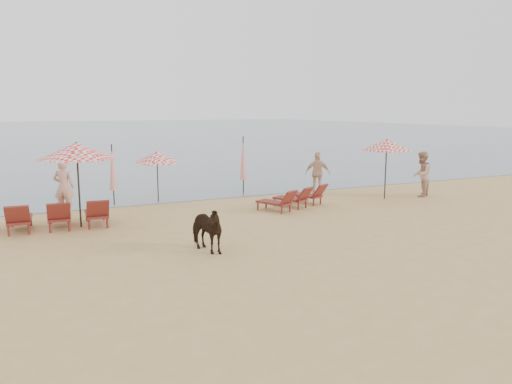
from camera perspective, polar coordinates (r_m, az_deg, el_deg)
ground at (r=11.51m, az=10.91°, el=-9.14°), size 120.00×120.00×0.00m
sea at (r=89.06m, az=-21.38°, el=6.50°), size 160.00×140.00×0.06m
lounger_cluster_left at (r=16.38m, az=-23.53°, el=-2.60°), size 4.07×1.94×0.63m
lounger_cluster_right at (r=18.59m, az=4.43°, el=-0.63°), size 2.93×2.40×0.56m
umbrella_open_left_a at (r=16.18m, az=-19.81°, el=4.44°), size 2.33×2.33×2.65m
umbrella_open_left_b at (r=19.94m, az=-11.25°, el=3.97°), size 1.62×1.65×2.07m
umbrella_open_right at (r=20.87m, az=14.71°, el=5.22°), size 2.01×2.01×2.45m
umbrella_closed_left at (r=19.71m, az=-16.08°, el=2.68°), size 0.28×0.28×2.33m
umbrella_closed_right at (r=21.52m, az=-1.47°, el=3.86°), size 0.30×0.30×2.50m
cow at (r=12.88m, az=-5.92°, el=-4.20°), size 1.01×1.56×1.21m
beachgoer_left at (r=18.58m, az=-21.12°, el=0.56°), size 0.83×0.70×1.93m
beachgoer_right_a at (r=21.96m, az=18.39°, el=1.95°), size 1.16×1.10×1.90m
beachgoer_right_b at (r=21.73m, az=7.06°, el=2.17°), size 1.13×0.93×1.81m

